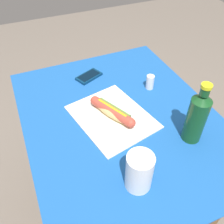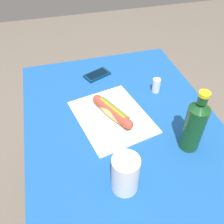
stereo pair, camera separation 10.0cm
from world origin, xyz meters
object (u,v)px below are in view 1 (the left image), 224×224
object	(u,v)px
soda_bottle	(197,117)
salt_shaker	(150,82)
hot_dog	(112,111)
drinking_cup	(139,172)
cell_phone	(89,76)

from	to	relation	value
soda_bottle	salt_shaker	size ratio (longest dim) A/B	3.69
hot_dog	salt_shaker	size ratio (longest dim) A/B	3.20
soda_bottle	salt_shaker	bearing A→B (deg)	178.70
hot_dog	drinking_cup	world-z (taller)	drinking_cup
hot_dog	drinking_cup	bearing A→B (deg)	-8.15
hot_dog	cell_phone	world-z (taller)	hot_dog
hot_dog	soda_bottle	distance (m)	0.32
soda_bottle	drinking_cup	bearing A→B (deg)	-70.46
cell_phone	soda_bottle	distance (m)	0.57
drinking_cup	salt_shaker	xyz separation A→B (m)	(-0.42, 0.28, -0.04)
hot_dog	drinking_cup	distance (m)	0.32
hot_dog	soda_bottle	bearing A→B (deg)	46.82
soda_bottle	drinking_cup	xyz separation A→B (m)	(0.10, -0.27, -0.04)
drinking_cup	salt_shaker	bearing A→B (deg)	146.45
cell_phone	soda_bottle	world-z (taller)	soda_bottle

